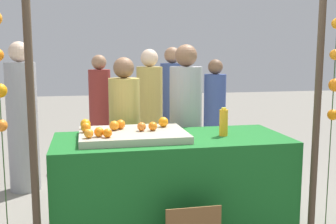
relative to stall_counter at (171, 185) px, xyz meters
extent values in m
cube|color=#196023|center=(0.00, 0.00, 0.00)|extent=(2.02, 0.86, 0.87)
cube|color=#B2AD99|center=(-0.33, 0.03, 0.46)|extent=(0.90, 0.67, 0.06)
sphere|color=orange|center=(-0.49, 0.10, 0.54)|extent=(0.08, 0.08, 0.08)
sphere|color=orange|center=(-0.43, 0.16, 0.54)|extent=(0.08, 0.08, 0.08)
sphere|color=orange|center=(-0.04, 0.18, 0.54)|extent=(0.09, 0.09, 0.09)
sphere|color=orange|center=(-0.16, 0.02, 0.53)|extent=(0.08, 0.08, 0.08)
sphere|color=orange|center=(-0.26, 0.03, 0.53)|extent=(0.08, 0.08, 0.08)
sphere|color=orange|center=(-0.62, -0.14, 0.53)|extent=(0.08, 0.08, 0.08)
sphere|color=orange|center=(-0.71, -0.18, 0.53)|extent=(0.07, 0.07, 0.07)
sphere|color=orange|center=(-0.73, 0.23, 0.54)|extent=(0.09, 0.09, 0.09)
sphere|color=orange|center=(-0.73, 0.06, 0.54)|extent=(0.09, 0.09, 0.09)
sphere|color=orange|center=(-0.56, -0.19, 0.53)|extent=(0.07, 0.07, 0.07)
cylinder|color=#FCA620|center=(0.46, -0.03, 0.55)|extent=(0.08, 0.08, 0.23)
cylinder|color=yellow|center=(0.46, -0.03, 0.68)|extent=(0.04, 0.04, 0.02)
cylinder|color=tan|center=(-0.34, 0.68, 0.24)|extent=(0.31, 0.31, 1.34)
sphere|color=brown|center=(-0.34, 0.68, 1.01)|extent=(0.21, 0.21, 0.21)
cylinder|color=#99999E|center=(0.30, 0.67, 0.29)|extent=(0.34, 0.34, 1.45)
sphere|color=brown|center=(0.30, 0.67, 1.13)|extent=(0.23, 0.23, 0.23)
cylinder|color=#99999E|center=(-1.44, 1.46, 0.31)|extent=(0.35, 0.35, 1.49)
sphere|color=beige|center=(-1.44, 1.46, 1.17)|extent=(0.23, 0.23, 0.23)
cylinder|color=#384C8C|center=(0.48, 2.18, 0.29)|extent=(0.34, 0.34, 1.45)
sphere|color=#A87A59|center=(0.48, 2.18, 1.13)|extent=(0.23, 0.23, 0.23)
cylinder|color=#384C8C|center=(1.03, 1.93, 0.22)|extent=(0.30, 0.30, 1.30)
sphere|color=brown|center=(1.03, 1.93, 0.97)|extent=(0.20, 0.20, 0.20)
cylinder|color=maroon|center=(-0.52, 2.52, 0.24)|extent=(0.31, 0.31, 1.36)
sphere|color=#A87A59|center=(-0.52, 2.52, 1.03)|extent=(0.21, 0.21, 0.21)
cylinder|color=tan|center=(0.08, 1.68, 0.28)|extent=(0.33, 0.33, 1.42)
sphere|color=beige|center=(0.08, 1.68, 1.10)|extent=(0.22, 0.22, 0.22)
cylinder|color=#473828|center=(-1.09, -0.47, 0.73)|extent=(0.06, 0.06, 2.32)
cylinder|color=#473828|center=(1.09, -0.47, 0.73)|extent=(0.06, 0.06, 2.32)
cylinder|color=#2D4C23|center=(-1.29, -0.50, 0.64)|extent=(0.01, 0.01, 2.16)
sphere|color=orange|center=(-1.28, -0.49, 0.91)|extent=(0.10, 0.10, 0.10)
sphere|color=orange|center=(-1.29, -0.49, 0.67)|extent=(0.08, 0.08, 0.08)
cylinder|color=#2D4C23|center=(1.20, -0.52, 0.64)|extent=(0.01, 0.01, 2.16)
sphere|color=orange|center=(1.19, -0.52, 1.15)|extent=(0.08, 0.08, 0.08)
sphere|color=orange|center=(1.20, -0.52, 0.91)|extent=(0.10, 0.10, 0.10)
sphere|color=orange|center=(1.20, -0.52, 0.67)|extent=(0.09, 0.09, 0.09)
camera|label=1|loc=(-0.72, -3.36, 1.16)|focal=43.13mm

